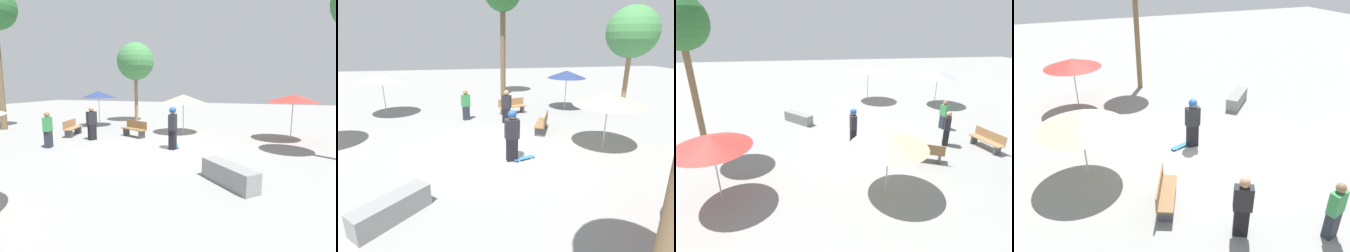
# 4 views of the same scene
# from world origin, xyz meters

# --- Properties ---
(ground_plane) EXTENTS (60.00, 60.00, 0.00)m
(ground_plane) POSITION_xyz_m (0.00, 0.00, 0.00)
(ground_plane) COLOR gray
(skater_main) EXTENTS (0.30, 0.49, 1.83)m
(skater_main) POSITION_xyz_m (-0.89, -0.26, 0.98)
(skater_main) COLOR black
(skater_main) RESTS_ON ground_plane
(skateboard) EXTENTS (0.44, 0.82, 0.07)m
(skateboard) POSITION_xyz_m (-0.92, -0.70, 0.06)
(skateboard) COLOR teal
(skateboard) RESTS_ON ground_plane
(concrete_ledge) EXTENTS (1.69, 1.69, 0.57)m
(concrete_ledge) POSITION_xyz_m (-3.54, 3.14, 0.29)
(concrete_ledge) COLOR gray
(concrete_ledge) RESTS_ON ground_plane
(bench_near) EXTENTS (0.85, 1.66, 0.85)m
(bench_near) POSITION_xyz_m (5.19, -1.51, 0.43)
(bench_near) COLOR #47474C
(bench_near) RESTS_ON ground_plane
(bench_far) EXTENTS (1.64, 1.06, 0.85)m
(bench_far) POSITION_xyz_m (1.82, -2.24, 0.43)
(bench_far) COLOR #47474C
(bench_far) RESTS_ON ground_plane
(shade_umbrella_tan) EXTENTS (2.61, 2.61, 2.20)m
(shade_umbrella_tan) POSITION_xyz_m (-0.37, -4.04, 1.95)
(shade_umbrella_tan) COLOR #B7B7BC
(shade_umbrella_tan) RESTS_ON ground_plane
(shade_umbrella_grey) EXTENTS (2.67, 2.67, 2.33)m
(shade_umbrella_grey) POSITION_xyz_m (6.04, 5.52, 2.12)
(shade_umbrella_grey) COLOR #B7B7BC
(shade_umbrella_grey) RESTS_ON ground_plane
(shade_umbrella_cream) EXTENTS (2.67, 2.67, 2.60)m
(shade_umbrella_cream) POSITION_xyz_m (1.51, 7.24, 2.38)
(shade_umbrella_cream) COLOR #B7B7BC
(shade_umbrella_cream) RESTS_ON ground_plane
(shade_umbrella_red) EXTENTS (2.43, 2.43, 2.28)m
(shade_umbrella_red) POSITION_xyz_m (-5.93, -3.74, 2.09)
(shade_umbrella_red) COLOR #B7B7BC
(shade_umbrella_red) RESTS_ON ground_plane
(palm_tree_right) EXTENTS (2.09, 2.09, 6.56)m
(palm_tree_right) POSITION_xyz_m (-7.46, -0.42, 5.41)
(palm_tree_right) COLOR brown
(palm_tree_right) RESTS_ON ground_plane
(bystander_watching) EXTENTS (0.44, 0.52, 1.68)m
(bystander_watching) POSITION_xyz_m (3.50, -0.86, 0.84)
(bystander_watching) COLOR black
(bystander_watching) RESTS_ON ground_plane
(bystander_far) EXTENTS (0.34, 0.48, 1.58)m
(bystander_far) POSITION_xyz_m (4.38, 1.13, 0.79)
(bystander_far) COLOR #282D38
(bystander_far) RESTS_ON ground_plane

